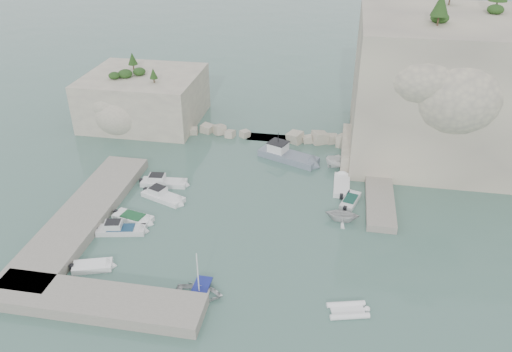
% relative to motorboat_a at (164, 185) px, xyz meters
% --- Properties ---
extents(ground, '(400.00, 400.00, 0.00)m').
position_rel_motorboat_a_xyz_m(ground, '(11.11, -7.24, 0.00)').
color(ground, '#4A7064').
rests_on(ground, ground).
extents(cliff_east, '(26.00, 22.00, 17.00)m').
position_rel_motorboat_a_xyz_m(cliff_east, '(34.11, 15.76, 8.50)').
color(cliff_east, beige).
rests_on(cliff_east, ground).
extents(cliff_terrace, '(8.00, 10.00, 2.50)m').
position_rel_motorboat_a_xyz_m(cliff_terrace, '(24.11, 10.76, 1.25)').
color(cliff_terrace, beige).
rests_on(cliff_terrace, ground).
extents(outcrop_west, '(16.00, 14.00, 7.00)m').
position_rel_motorboat_a_xyz_m(outcrop_west, '(-8.89, 17.76, 3.50)').
color(outcrop_west, beige).
rests_on(outcrop_west, ground).
extents(quay_west, '(5.00, 24.00, 1.10)m').
position_rel_motorboat_a_xyz_m(quay_west, '(-5.89, -8.24, 0.55)').
color(quay_west, '#9E9689').
rests_on(quay_west, ground).
extents(quay_south, '(18.00, 4.00, 1.10)m').
position_rel_motorboat_a_xyz_m(quay_south, '(1.11, -19.74, 0.55)').
color(quay_south, '#9E9689').
rests_on(quay_south, ground).
extents(ledge_east, '(3.00, 16.00, 0.80)m').
position_rel_motorboat_a_xyz_m(ledge_east, '(24.61, 2.76, 0.40)').
color(ledge_east, '#9E9689').
rests_on(ledge_east, ground).
extents(breakwater, '(28.00, 3.00, 1.40)m').
position_rel_motorboat_a_xyz_m(breakwater, '(10.11, 14.76, 0.70)').
color(breakwater, beige).
rests_on(breakwater, ground).
extents(motorboat_a, '(5.90, 2.20, 1.40)m').
position_rel_motorboat_a_xyz_m(motorboat_a, '(0.00, 0.00, 0.00)').
color(motorboat_a, silver).
rests_on(motorboat_a, ground).
extents(motorboat_b, '(5.75, 3.66, 1.40)m').
position_rel_motorboat_a_xyz_m(motorboat_b, '(0.95, -2.98, 0.00)').
color(motorboat_b, white).
rests_on(motorboat_b, ground).
extents(motorboat_c, '(4.85, 2.68, 0.70)m').
position_rel_motorboat_a_xyz_m(motorboat_c, '(-0.79, -7.42, 0.00)').
color(motorboat_c, white).
rests_on(motorboat_c, ground).
extents(motorboat_d, '(5.46, 2.56, 1.40)m').
position_rel_motorboat_a_xyz_m(motorboat_d, '(-1.12, -9.68, 0.00)').
color(motorboat_d, silver).
rests_on(motorboat_d, ground).
extents(motorboat_e, '(4.10, 2.65, 0.70)m').
position_rel_motorboat_a_xyz_m(motorboat_e, '(-1.44, -15.34, 0.00)').
color(motorboat_e, white).
rests_on(motorboat_e, ground).
extents(rowboat, '(4.19, 3.03, 0.86)m').
position_rel_motorboat_a_xyz_m(rowboat, '(9.05, -17.03, 0.00)').
color(rowboat, silver).
rests_on(rowboat, ground).
extents(inflatable_dinghy, '(3.84, 2.54, 0.44)m').
position_rel_motorboat_a_xyz_m(inflatable_dinghy, '(21.46, -16.72, 0.00)').
color(inflatable_dinghy, white).
rests_on(inflatable_dinghy, ground).
extents(tender_east_a, '(3.67, 3.21, 1.85)m').
position_rel_motorboat_a_xyz_m(tender_east_a, '(20.61, -3.68, 0.00)').
color(tender_east_a, silver).
rests_on(tender_east_a, ground).
extents(tender_east_b, '(2.52, 4.34, 0.70)m').
position_rel_motorboat_a_xyz_m(tender_east_b, '(21.44, -0.12, 0.00)').
color(tender_east_b, silver).
rests_on(tender_east_b, ground).
extents(tender_east_c, '(1.85, 5.57, 0.70)m').
position_rel_motorboat_a_xyz_m(tender_east_c, '(20.40, 3.10, 0.00)').
color(tender_east_c, white).
rests_on(tender_east_c, ground).
extents(tender_east_d, '(4.97, 3.00, 1.80)m').
position_rel_motorboat_a_xyz_m(tender_east_d, '(20.51, 8.06, 0.00)').
color(tender_east_d, white).
rests_on(tender_east_d, ground).
extents(work_boat, '(8.80, 5.56, 2.20)m').
position_rel_motorboat_a_xyz_m(work_boat, '(13.51, 8.77, 0.00)').
color(work_boat, slate).
rests_on(work_boat, ground).
extents(rowboat_mast, '(0.10, 0.10, 4.20)m').
position_rel_motorboat_a_xyz_m(rowboat_mast, '(9.05, -17.03, 2.53)').
color(rowboat_mast, white).
rests_on(rowboat_mast, rowboat).
extents(vegetation, '(53.48, 13.88, 13.40)m').
position_rel_motorboat_a_xyz_m(vegetation, '(28.94, 17.16, 17.93)').
color(vegetation, '#1E4219').
rests_on(vegetation, ground).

